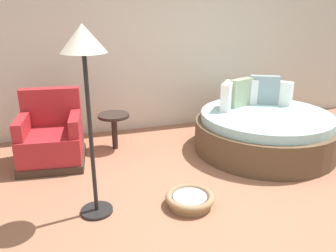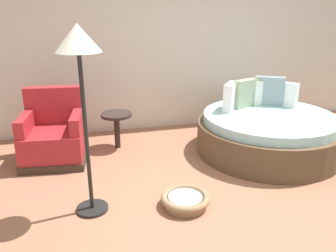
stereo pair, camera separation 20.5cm
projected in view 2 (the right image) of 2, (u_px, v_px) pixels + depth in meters
name	position (u px, v px, depth m)	size (l,w,h in m)	color
ground_plane	(227.00, 204.00, 3.55)	(8.00, 8.00, 0.02)	#936047
back_wall	(166.00, 43.00, 5.43)	(8.00, 0.12, 2.81)	beige
round_daybed	(267.00, 132.00, 4.73)	(1.96, 1.96, 0.98)	brown
red_armchair	(54.00, 136.00, 4.46)	(0.89, 0.89, 0.94)	#38281E
pet_basket	(185.00, 200.00, 3.47)	(0.51, 0.51, 0.13)	#8E704C
side_table	(116.00, 120.00, 4.81)	(0.44, 0.44, 0.52)	#2D231E
floor_lamp	(79.00, 58.00, 2.91)	(0.40, 0.40, 1.82)	black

